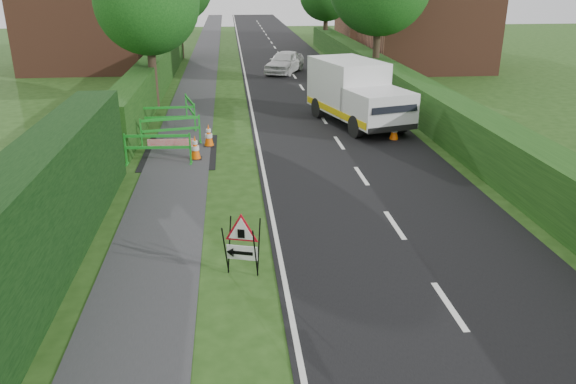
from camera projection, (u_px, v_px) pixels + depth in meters
ground at (320, 350)px, 8.88m from camera, size 120.00×120.00×0.00m
road_surface at (280, 55)px, 41.58m from camera, size 6.00×90.00×0.02m
footpath at (205, 56)px, 41.05m from camera, size 2.00×90.00×0.02m
hedge_west_far at (157, 91)px, 28.80m from camera, size 1.00×24.00×1.80m
hedge_east at (410, 112)px, 24.35m from camera, size 1.20×50.00×1.50m
house_west at (86, 21)px, 34.69m from camera, size 7.50×7.40×7.88m
house_east_a at (426, 21)px, 34.86m from camera, size 7.50×7.40×7.88m
house_east_b at (383, 8)px, 47.94m from camera, size 7.50×7.40×7.88m
tree_nw at (147, 2)px, 23.51m from camera, size 4.40×4.40×6.70m
triangle_sign at (240, 240)px, 10.84m from camera, size 0.94×0.94×1.11m
works_van at (356, 92)px, 21.91m from camera, size 3.41×5.65×2.42m
traffic_cone_0 at (394, 129)px, 20.03m from camera, size 0.38×0.38×0.79m
traffic_cone_1 at (394, 116)px, 21.89m from camera, size 0.38×0.38×0.79m
traffic_cone_2 at (364, 102)px, 24.40m from camera, size 0.38×0.38×0.79m
traffic_cone_3 at (195, 148)px, 17.94m from camera, size 0.38×0.38×0.79m
traffic_cone_4 at (209, 135)px, 19.32m from camera, size 0.38×0.38×0.79m
ped_barrier_0 at (158, 145)px, 17.38m from camera, size 2.08×0.48×1.00m
ped_barrier_1 at (171, 127)px, 19.38m from camera, size 2.09×0.73×1.00m
ped_barrier_2 at (168, 115)px, 21.06m from camera, size 2.07×0.38×1.00m
ped_barrier_3 at (190, 108)px, 22.27m from camera, size 0.81×2.09×1.00m
redwhite_plank at (172, 156)px, 18.41m from camera, size 1.50×0.10×0.25m
hatchback_car at (285, 62)px, 33.76m from camera, size 2.98×4.17×1.32m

